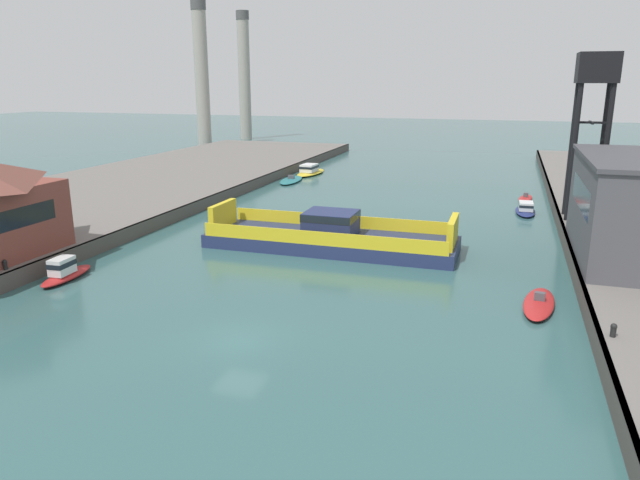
% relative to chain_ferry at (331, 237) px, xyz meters
% --- Properties ---
extents(ground_plane, '(400.00, 400.00, 0.00)m').
position_rel_chain_ferry_xyz_m(ground_plane, '(0.58, -19.15, -1.00)').
color(ground_plane, '#335B5B').
extents(quay_left, '(28.00, 140.00, 1.28)m').
position_rel_chain_ferry_xyz_m(quay_left, '(-31.35, 0.85, -0.36)').
color(quay_left, slate).
rests_on(quay_left, ground).
extents(chain_ferry, '(20.99, 6.51, 3.30)m').
position_rel_chain_ferry_xyz_m(chain_ferry, '(0.00, 0.00, 0.00)').
color(chain_ferry, navy).
rests_on(chain_ferry, ground).
extents(moored_boat_near_left, '(2.12, 5.22, 0.87)m').
position_rel_chain_ferry_xyz_m(moored_boat_near_left, '(16.03, 27.00, -0.80)').
color(moored_boat_near_left, red).
rests_on(moored_boat_near_left, ground).
extents(moored_boat_near_right, '(2.12, 6.05, 1.29)m').
position_rel_chain_ferry_xyz_m(moored_boat_near_right, '(15.89, 19.29, -0.52)').
color(moored_boat_near_right, navy).
rests_on(moored_boat_near_right, ground).
extents(moored_boat_mid_left, '(3.33, 8.40, 1.61)m').
position_rel_chain_ferry_xyz_m(moored_boat_mid_left, '(-14.70, 37.87, -0.40)').
color(moored_boat_mid_left, yellow).
rests_on(moored_boat_mid_left, ground).
extents(moored_boat_mid_right, '(2.47, 6.23, 0.98)m').
position_rel_chain_ferry_xyz_m(moored_boat_mid_right, '(16.23, -8.85, -0.75)').
color(moored_boat_mid_right, red).
rests_on(moored_boat_mid_right, ground).
extents(moored_boat_far_left, '(3.37, 8.07, 0.90)m').
position_rel_chain_ferry_xyz_m(moored_boat_far_left, '(-15.20, 31.07, -0.79)').
color(moored_boat_far_left, '#237075').
rests_on(moored_boat_far_left, ground).
extents(moored_boat_far_right, '(2.21, 4.96, 0.87)m').
position_rel_chain_ferry_xyz_m(moored_boat_far_right, '(-14.62, 8.48, -0.80)').
color(moored_boat_far_right, '#237075').
rests_on(moored_boat_far_right, ground).
extents(moored_boat_upstream_a, '(1.91, 5.21, 1.69)m').
position_rel_chain_ferry_xyz_m(moored_boat_upstream_a, '(-15.58, -13.59, -0.37)').
color(moored_boat_upstream_a, red).
rests_on(moored_boat_upstream_a, ground).
extents(crane_tower, '(3.38, 3.38, 14.80)m').
position_rel_chain_ferry_xyz_m(crane_tower, '(20.52, 12.72, 11.94)').
color(crane_tower, black).
rests_on(crane_tower, quay_right).
extents(bollard_left_mid, '(0.32, 0.32, 0.71)m').
position_rel_chain_ferry_xyz_m(bollard_left_mid, '(-18.19, -16.09, 0.68)').
color(bollard_left_mid, black).
rests_on(bollard_left_mid, quay_left).
extents(bollard_right_mid, '(0.32, 0.32, 0.71)m').
position_rel_chain_ferry_xyz_m(bollard_right_mid, '(19.35, -15.38, 0.68)').
color(bollard_right_mid, black).
rests_on(bollard_right_mid, quay_right).
extents(smokestack_distant_a, '(3.14, 3.14, 29.90)m').
position_rel_chain_ferry_xyz_m(smokestack_distant_a, '(-49.58, 69.36, 14.96)').
color(smokestack_distant_a, '#9E998E').
rests_on(smokestack_distant_a, ground).
extents(smokestack_distant_b, '(2.99, 2.99, 29.48)m').
position_rel_chain_ferry_xyz_m(smokestack_distant_b, '(-47.67, 86.56, 14.75)').
color(smokestack_distant_b, '#9E998E').
rests_on(smokestack_distant_b, ground).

